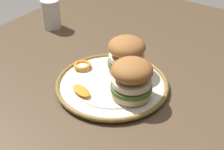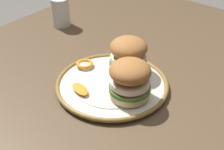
{
  "view_description": "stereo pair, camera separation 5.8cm",
  "coord_description": "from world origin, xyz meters",
  "px_view_note": "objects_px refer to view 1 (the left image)",
  "views": [
    {
      "loc": [
        0.63,
        0.42,
        1.28
      ],
      "look_at": [
        0.05,
        0.02,
        0.8
      ],
      "focal_mm": 51.34,
      "sensor_mm": 36.0,
      "label": 1
    },
    {
      "loc": [
        0.6,
        0.47,
        1.28
      ],
      "look_at": [
        0.05,
        0.02,
        0.8
      ],
      "focal_mm": 51.34,
      "sensor_mm": 36.0,
      "label": 2
    }
  ],
  "objects_px": {
    "drinking_glass": "(51,16)",
    "dining_table": "(115,100)",
    "dinner_plate": "(112,84)",
    "sandwich_half_right": "(132,78)",
    "sandwich_half_left": "(127,54)"
  },
  "relations": [
    {
      "from": "dinner_plate",
      "to": "drinking_glass",
      "type": "height_order",
      "value": "drinking_glass"
    },
    {
      "from": "dining_table",
      "to": "sandwich_half_left",
      "type": "height_order",
      "value": "sandwich_half_left"
    },
    {
      "from": "sandwich_half_left",
      "to": "dinner_plate",
      "type": "bearing_deg",
      "value": 0.93
    },
    {
      "from": "sandwich_half_right",
      "to": "drinking_glass",
      "type": "xyz_separation_m",
      "value": [
        -0.2,
        -0.46,
        -0.02
      ]
    },
    {
      "from": "dinner_plate",
      "to": "drinking_glass",
      "type": "distance_m",
      "value": 0.43
    },
    {
      "from": "drinking_glass",
      "to": "dining_table",
      "type": "bearing_deg",
      "value": 70.43
    },
    {
      "from": "dining_table",
      "to": "drinking_glass",
      "type": "bearing_deg",
      "value": -109.57
    },
    {
      "from": "drinking_glass",
      "to": "sandwich_half_right",
      "type": "bearing_deg",
      "value": 66.49
    },
    {
      "from": "dining_table",
      "to": "sandwich_half_left",
      "type": "bearing_deg",
      "value": 133.67
    },
    {
      "from": "dinner_plate",
      "to": "sandwich_half_left",
      "type": "xyz_separation_m",
      "value": [
        -0.07,
        -0.0,
        0.06
      ]
    },
    {
      "from": "dinner_plate",
      "to": "sandwich_half_left",
      "type": "relative_size",
      "value": 2.11
    },
    {
      "from": "drinking_glass",
      "to": "sandwich_half_left",
      "type": "bearing_deg",
      "value": 74.25
    },
    {
      "from": "dining_table",
      "to": "sandwich_half_left",
      "type": "relative_size",
      "value": 8.93
    },
    {
      "from": "dinner_plate",
      "to": "sandwich_half_right",
      "type": "height_order",
      "value": "sandwich_half_right"
    },
    {
      "from": "dinner_plate",
      "to": "dining_table",
      "type": "bearing_deg",
      "value": -156.32
    }
  ]
}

